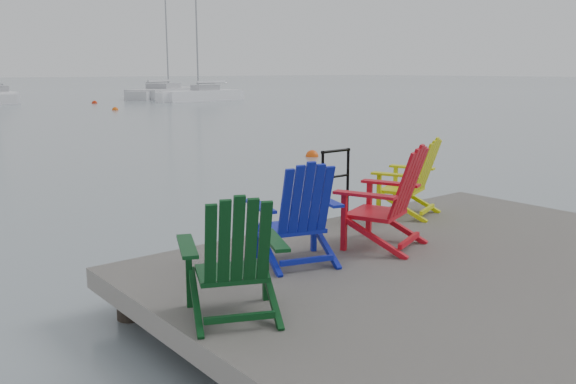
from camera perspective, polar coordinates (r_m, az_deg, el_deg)
ground at (r=6.36m, az=18.14°, el=-11.25°), size 400.00×400.00×0.00m
dock at (r=6.24m, az=18.33°, el=-8.30°), size 6.00×5.00×1.40m
handrail at (r=7.78m, az=4.46°, el=1.38°), size 0.48×0.04×0.90m
chair_green at (r=4.65m, az=-5.09°, el=-5.98°), size 0.98×0.94×1.00m
chair_blue at (r=5.94m, az=0.92°, el=-1.95°), size 0.97×0.92×1.03m
chair_red at (r=6.59m, az=9.40°, el=-0.46°), size 1.06×1.01×1.10m
chair_yellow at (r=8.13m, az=11.51°, el=1.38°), size 0.97×0.93×1.01m
sailboat_mid at (r=54.79m, az=-11.33°, el=9.04°), size 9.74×8.51×13.99m
sailboat_far at (r=48.48m, az=-8.03°, el=8.87°), size 6.71×2.31×9.32m
buoy_a at (r=17.09m, az=2.27°, el=3.34°), size 0.36×0.36×0.36m
buoy_c at (r=38.27m, az=-15.87°, el=7.38°), size 0.38×0.38×0.38m
buoy_d at (r=46.33m, az=-17.65°, el=7.90°), size 0.41×0.41×0.41m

